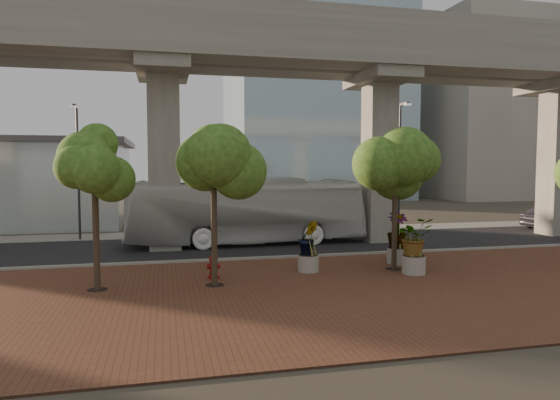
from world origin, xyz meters
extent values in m
plane|color=#3E3A2D|center=(0.00, 0.00, 0.00)|extent=(160.00, 160.00, 0.00)
cube|color=brown|center=(0.00, -8.00, 0.03)|extent=(70.00, 13.00, 0.06)
cube|color=black|center=(0.00, 2.00, 0.02)|extent=(90.00, 8.00, 0.04)
cube|color=gray|center=(0.00, -2.00, 0.08)|extent=(70.00, 0.25, 0.16)
cube|color=gray|center=(0.00, 7.50, 0.03)|extent=(90.00, 3.00, 0.06)
cube|color=#9A978C|center=(0.00, 0.40, 10.50)|extent=(72.00, 2.40, 1.80)
cube|color=#9A978C|center=(0.00, 3.60, 10.50)|extent=(72.00, 2.40, 1.80)
cube|color=#9A978C|center=(0.00, -0.70, 11.90)|extent=(72.00, 0.12, 1.00)
cube|color=#9A978C|center=(0.00, 4.70, 11.90)|extent=(72.00, 0.12, 1.00)
cube|color=#A6A396|center=(38.00, 36.00, 12.00)|extent=(18.00, 16.00, 24.00)
imported|color=silver|center=(-1.59, 2.72, 1.83)|extent=(13.23, 3.44, 3.66)
imported|color=black|center=(20.18, 4.55, 0.73)|extent=(4.58, 2.00, 1.46)
cylinder|color=maroon|center=(-4.22, -5.50, 0.11)|extent=(0.44, 0.44, 0.10)
cylinder|color=maroon|center=(-4.22, -5.50, 0.47)|extent=(0.30, 0.30, 0.71)
sphere|color=maroon|center=(-4.22, -5.50, 0.82)|extent=(0.34, 0.34, 0.34)
cylinder|color=maroon|center=(-4.22, -5.50, 0.98)|extent=(0.10, 0.10, 0.12)
cylinder|color=maroon|center=(-4.22, -5.50, 0.53)|extent=(0.49, 0.20, 0.20)
cylinder|color=#AEA79E|center=(3.71, -6.50, 0.42)|extent=(0.93, 0.93, 0.73)
imported|color=#275015|center=(3.71, -6.50, 1.56)|extent=(2.07, 2.07, 1.55)
cylinder|color=gray|center=(4.02, -4.38, 0.40)|extent=(0.88, 0.88, 0.68)
imported|color=#275015|center=(4.02, -4.38, 1.55)|extent=(2.15, 2.15, 1.61)
cylinder|color=#A9A399|center=(-0.30, -5.13, 0.40)|extent=(0.87, 0.87, 0.68)
imported|color=#275015|center=(-0.30, -5.13, 1.46)|extent=(1.93, 1.93, 1.45)
cylinder|color=#4E3C2C|center=(-8.36, -6.38, 1.79)|extent=(0.22, 0.22, 3.46)
cylinder|color=black|center=(-8.36, -6.38, 0.07)|extent=(0.70, 0.70, 0.01)
cylinder|color=#4E3C2C|center=(-4.29, -6.62, 1.81)|extent=(0.22, 0.22, 3.50)
cylinder|color=black|center=(-4.29, -6.62, 0.07)|extent=(0.70, 0.70, 0.01)
cylinder|color=#4E3C2C|center=(3.33, -5.51, 1.82)|extent=(0.22, 0.22, 3.51)
cylinder|color=black|center=(3.33, -5.51, 0.07)|extent=(0.70, 0.70, 0.01)
cylinder|color=#2D2E32|center=(-10.89, 6.47, 3.91)|extent=(0.14, 0.14, 7.75)
cube|color=#2D2E32|center=(-10.89, 5.98, 7.79)|extent=(0.15, 0.97, 0.15)
cube|color=silver|center=(-10.89, 5.50, 7.69)|extent=(0.39, 0.19, 0.12)
cylinder|color=#2A2A2F|center=(9.61, 6.67, 4.27)|extent=(0.15, 0.15, 8.46)
cube|color=#2A2A2F|center=(9.61, 6.14, 8.50)|extent=(0.16, 1.06, 0.16)
cube|color=silver|center=(9.61, 5.61, 8.39)|extent=(0.42, 0.21, 0.13)
camera|label=1|loc=(-6.04, -24.57, 4.42)|focal=32.00mm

